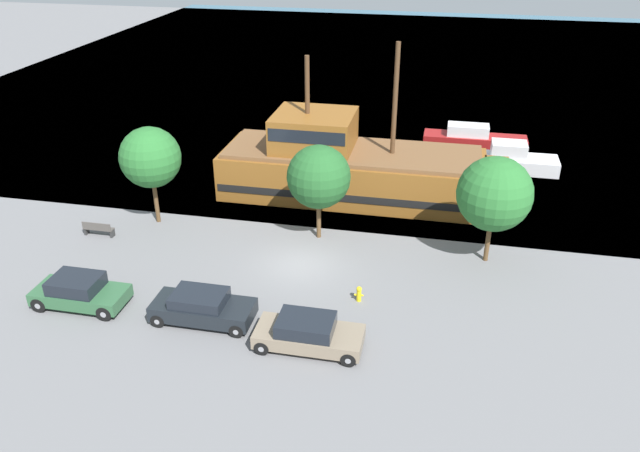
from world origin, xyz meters
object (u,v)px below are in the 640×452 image
moored_boat_dockside (512,160)px  moored_boat_outer (473,138)px  bench_promenade_east (98,229)px  pirate_ship (349,167)px  parked_car_curb_rear (308,333)px  parked_car_curb_front (79,292)px  fire_hydrant (359,293)px  parked_car_curb_mid (202,307)px

moored_boat_dockside → moored_boat_outer: bearing=120.8°
moored_boat_outer → bench_promenade_east: 27.72m
pirate_ship → parked_car_curb_rear: (0.87, -15.32, -1.19)m
moored_boat_dockside → parked_car_curb_front: moored_boat_dockside is taller
moored_boat_dockside → parked_car_curb_rear: size_ratio=1.31×
pirate_ship → parked_car_curb_rear: size_ratio=3.90×
fire_hydrant → moored_boat_outer: bearing=76.5°
pirate_ship → parked_car_curb_front: (-9.94, -14.51, -1.15)m
bench_promenade_east → moored_boat_dockside: bearing=32.4°
moored_boat_dockside → fire_hydrant: moored_boat_dockside is taller
pirate_ship → moored_boat_outer: 13.18m
pirate_ship → moored_boat_dockside: (10.32, 6.29, -1.15)m
parked_car_curb_mid → parked_car_curb_rear: size_ratio=1.00×
moored_boat_outer → fire_hydrant: 22.81m
pirate_ship → parked_car_curb_front: bearing=-124.4°
moored_boat_dockside → fire_hydrant: size_ratio=7.62×
moored_boat_dockside → parked_car_curb_rear: 23.59m
parked_car_curb_mid → parked_car_curb_front: bearing=-179.8°
pirate_ship → parked_car_curb_mid: (-4.05, -14.48, -1.17)m
parked_car_curb_mid → fire_hydrant: 7.10m
parked_car_curb_mid → fire_hydrant: (6.47, 2.90, -0.29)m
moored_boat_dockside → moored_boat_outer: moored_boat_dockside is taller
moored_boat_outer → fire_hydrant: bearing=-103.5°
parked_car_curb_front → bench_promenade_east: size_ratio=2.50×
pirate_ship → parked_car_curb_rear: pirate_ship is taller
pirate_ship → fire_hydrant: bearing=-78.2°
parked_car_curb_front → parked_car_curb_mid: size_ratio=0.94×
bench_promenade_east → parked_car_curb_rear: bearing=-27.7°
moored_boat_outer → parked_car_curb_rear: bearing=-104.9°
parked_car_curb_front → parked_car_curb_rear: 10.84m
moored_boat_outer → bench_promenade_east: moored_boat_outer is taller
parked_car_curb_rear → pirate_ship: bearing=93.2°
parked_car_curb_front → bench_promenade_east: parked_car_curb_front is taller
parked_car_curb_front → fire_hydrant: size_ratio=5.49×
pirate_ship → parked_car_curb_mid: pirate_ship is taller
parked_car_curb_rear → moored_boat_outer: bearing=75.1°
parked_car_curb_rear → fire_hydrant: bearing=67.5°
parked_car_curb_rear → parked_car_curb_mid: bearing=170.3°
moored_boat_dockside → parked_car_curb_mid: bearing=-124.7°
pirate_ship → moored_boat_dockside: 12.14m
moored_boat_outer → parked_car_curb_front: bearing=-125.2°
parked_car_curb_rear → bench_promenade_east: (-13.44, 7.07, -0.25)m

